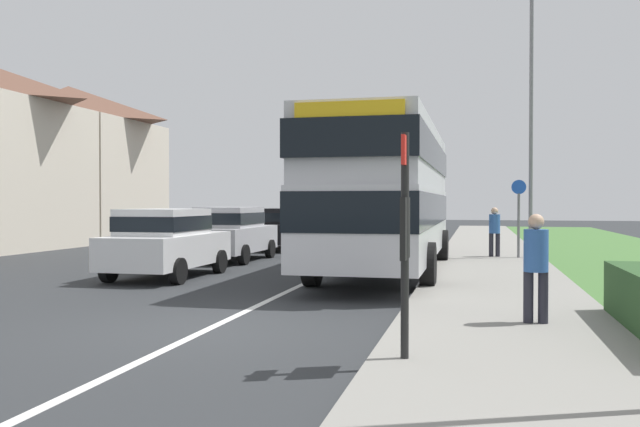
% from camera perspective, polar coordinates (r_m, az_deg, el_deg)
% --- Properties ---
extents(ground_plane, '(120.00, 120.00, 0.00)m').
position_cam_1_polar(ground_plane, '(9.90, -9.39, -9.71)').
color(ground_plane, '#2D3033').
extents(lane_marking_centre, '(0.14, 60.00, 0.01)m').
position_cam_1_polar(lane_marking_centre, '(17.48, 0.82, -5.02)').
color(lane_marking_centre, silver).
rests_on(lane_marking_centre, ground_plane).
extents(pavement_near_side, '(3.20, 68.00, 0.12)m').
position_cam_1_polar(pavement_near_side, '(15.09, 14.97, -5.80)').
color(pavement_near_side, gray).
rests_on(pavement_near_side, ground_plane).
extents(double_decker_bus, '(2.80, 10.54, 3.70)m').
position_cam_1_polar(double_decker_bus, '(16.97, 5.79, 2.02)').
color(double_decker_bus, '#BCBCC1').
rests_on(double_decker_bus, ground_plane).
extents(parked_car_white, '(1.92, 3.94, 1.67)m').
position_cam_1_polar(parked_car_white, '(16.44, -13.12, -2.24)').
color(parked_car_white, silver).
rests_on(parked_car_white, ground_plane).
extents(parked_car_silver, '(1.89, 4.07, 1.68)m').
position_cam_1_polar(parked_car_silver, '(20.80, -7.66, -1.54)').
color(parked_car_silver, '#B7B7BC').
rests_on(parked_car_silver, ground_plane).
extents(parked_car_black, '(1.94, 4.26, 1.59)m').
position_cam_1_polar(parked_car_black, '(25.62, -3.17, -1.14)').
color(parked_car_black, black).
rests_on(parked_car_black, ground_plane).
extents(parked_car_red, '(1.95, 4.17, 1.67)m').
position_cam_1_polar(parked_car_red, '(30.75, -0.30, -0.72)').
color(parked_car_red, '#B21E1E').
rests_on(parked_car_red, ground_plane).
extents(pedestrian_at_stop, '(0.34, 0.34, 1.67)m').
position_cam_1_polar(pedestrian_at_stop, '(9.88, 18.11, -4.06)').
color(pedestrian_at_stop, '#23232D').
rests_on(pedestrian_at_stop, ground_plane).
extents(pedestrian_walking_away, '(0.34, 0.34, 1.67)m').
position_cam_1_polar(pedestrian_walking_away, '(21.51, 14.81, -1.33)').
color(pedestrian_walking_away, '#23232D').
rests_on(pedestrian_walking_away, ground_plane).
extents(bus_stop_sign, '(0.09, 0.52, 2.60)m').
position_cam_1_polar(bus_stop_sign, '(7.31, 7.33, -1.35)').
color(bus_stop_sign, black).
rests_on(bus_stop_sign, ground_plane).
extents(cycle_route_sign, '(0.44, 0.08, 2.52)m').
position_cam_1_polar(cycle_route_sign, '(21.28, 16.75, -0.15)').
color(cycle_route_sign, slate).
rests_on(cycle_route_sign, ground_plane).
extents(street_lamp_mid, '(1.14, 0.20, 8.36)m').
position_cam_1_polar(street_lamp_mid, '(21.69, 17.48, 8.64)').
color(street_lamp_mid, slate).
rests_on(street_lamp_mid, ground_plane).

